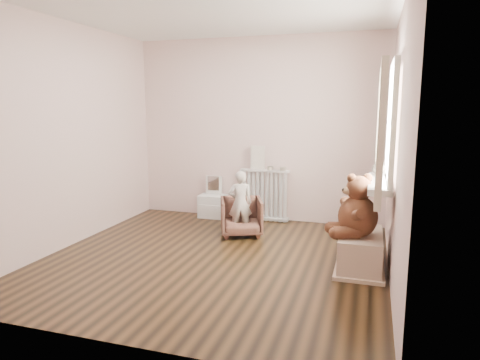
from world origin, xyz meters
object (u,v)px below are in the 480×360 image
(toy_bench, at_px, (361,249))
(armchair, at_px, (241,217))
(radiator, at_px, (264,194))
(toy_vanity, at_px, (213,199))
(plush_cat, at_px, (379,166))
(child, at_px, (240,203))
(teddy_bear, at_px, (358,206))

(toy_bench, bearing_deg, armchair, 153.72)
(radiator, height_order, toy_bench, radiator)
(armchair, bearing_deg, toy_vanity, 111.04)
(radiator, height_order, toy_vanity, radiator)
(armchair, distance_m, plush_cat, 1.83)
(radiator, distance_m, plush_cat, 1.95)
(toy_vanity, xyz_separation_m, plush_cat, (2.31, -1.02, 0.72))
(armchair, relative_size, child, 0.64)
(child, relative_size, plush_cat, 3.69)
(child, xyz_separation_m, plush_cat, (1.64, -0.24, 0.57))
(toy_bench, height_order, plush_cat, plush_cat)
(teddy_bear, relative_size, plush_cat, 2.76)
(radiator, height_order, child, child)
(child, distance_m, teddy_bear, 1.67)
(radiator, xyz_separation_m, armchair, (-0.11, -0.76, -0.15))
(armchair, xyz_separation_m, toy_bench, (1.50, -0.74, -0.04))
(toy_vanity, distance_m, toy_bench, 2.62)
(toy_vanity, height_order, teddy_bear, teddy_bear)
(child, bearing_deg, radiator, -119.51)
(child, xyz_separation_m, toy_bench, (1.50, -0.69, -0.23))
(toy_vanity, bearing_deg, armchair, -47.54)
(radiator, distance_m, toy_bench, 2.05)
(toy_vanity, relative_size, armchair, 1.16)
(radiator, xyz_separation_m, toy_vanity, (-0.78, -0.03, -0.11))
(toy_vanity, height_order, toy_bench, toy_vanity)
(armchair, bearing_deg, teddy_bear, -51.14)
(radiator, bearing_deg, teddy_bear, -49.82)
(radiator, distance_m, teddy_bear, 2.10)
(teddy_bear, bearing_deg, plush_cat, 51.96)
(armchair, bearing_deg, radiator, 59.97)
(armchair, relative_size, plush_cat, 2.37)
(radiator, bearing_deg, armchair, -98.62)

